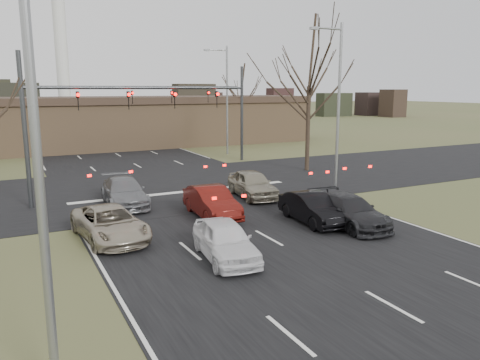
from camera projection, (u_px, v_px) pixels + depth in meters
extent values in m
plane|color=#49532C|center=(311.00, 262.00, 16.86)|extent=(360.00, 360.00, 0.00)
cube|color=black|center=(74.00, 131.00, 69.35)|extent=(14.00, 300.00, 0.02)
cube|color=black|center=(174.00, 186.00, 29.98)|extent=(200.00, 14.00, 0.02)
cube|color=#8F6E4D|center=(121.00, 125.00, 50.55)|extent=(42.00, 10.00, 4.60)
cube|color=#38281E|center=(120.00, 100.00, 50.05)|extent=(42.40, 10.40, 0.70)
cylinder|color=silver|center=(61.00, 46.00, 121.26)|extent=(3.20, 3.20, 34.00)
cylinder|color=#383A3D|center=(25.00, 132.00, 23.68)|extent=(0.24, 0.24, 8.00)
cylinder|color=#383A3D|center=(140.00, 88.00, 25.93)|extent=(12.00, 0.18, 0.18)
imported|color=black|center=(78.00, 101.00, 24.58)|extent=(0.16, 0.20, 1.00)
imported|color=black|center=(128.00, 100.00, 25.77)|extent=(0.16, 0.20, 1.00)
imported|color=black|center=(175.00, 100.00, 26.95)|extent=(0.16, 0.20, 1.00)
imported|color=black|center=(217.00, 99.00, 28.14)|extent=(0.16, 0.20, 1.00)
cylinder|color=#383A3D|center=(242.00, 114.00, 40.22)|extent=(0.24, 0.24, 8.00)
cylinder|color=#383A3D|center=(181.00, 88.00, 37.35)|extent=(11.00, 0.18, 0.18)
imported|color=black|center=(208.00, 97.00, 38.53)|extent=(0.16, 0.20, 1.00)
imported|color=black|center=(172.00, 97.00, 37.13)|extent=(0.16, 0.20, 1.00)
imported|color=black|center=(132.00, 97.00, 35.74)|extent=(0.16, 0.20, 1.00)
cylinder|color=gray|center=(37.00, 153.00, 8.40)|extent=(0.18, 0.18, 10.00)
cylinder|color=gray|center=(338.00, 108.00, 28.65)|extent=(0.18, 0.18, 10.00)
cylinder|color=gray|center=(328.00, 28.00, 27.32)|extent=(2.00, 0.12, 0.12)
cube|color=gray|center=(314.00, 28.00, 26.89)|extent=(0.50, 0.25, 0.15)
cylinder|color=gray|center=(227.00, 101.00, 43.75)|extent=(0.18, 0.18, 10.00)
cylinder|color=gray|center=(217.00, 50.00, 42.42)|extent=(2.00, 0.12, 0.12)
cube|color=gray|center=(207.00, 50.00, 41.99)|extent=(0.50, 0.25, 0.15)
cylinder|color=black|center=(308.00, 129.00, 35.14)|extent=(0.32, 0.32, 6.33)
cylinder|color=black|center=(241.00, 121.00, 53.68)|extent=(0.32, 0.32, 4.95)
imported|color=#A99E88|center=(110.00, 223.00, 19.24)|extent=(2.72, 5.09, 1.36)
imported|color=white|center=(225.00, 240.00, 17.03)|extent=(2.20, 4.37, 1.43)
imported|color=black|center=(312.00, 208.00, 21.66)|extent=(1.79, 4.32, 1.39)
imported|color=black|center=(349.00, 211.00, 21.19)|extent=(2.32, 4.90, 1.38)
imported|color=slate|center=(124.00, 192.00, 24.92)|extent=(2.34, 5.11, 1.45)
imported|color=#54100C|center=(212.00, 202.00, 22.67)|extent=(1.74, 4.52, 1.47)
imported|color=gray|center=(252.00, 184.00, 26.76)|extent=(2.35, 4.72, 1.54)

